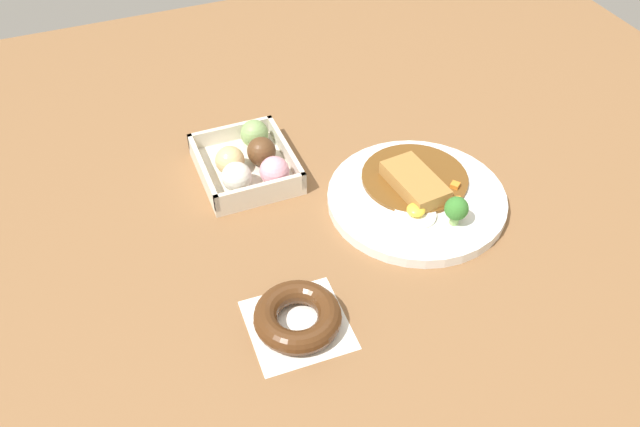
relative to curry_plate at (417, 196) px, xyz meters
name	(u,v)px	position (x,y,z in m)	size (l,w,h in m)	color
ground_plane	(377,204)	(0.02, 0.06, -0.01)	(1.60, 1.60, 0.00)	brown
curry_plate	(417,196)	(0.00, 0.00, 0.00)	(0.29, 0.29, 0.07)	white
donut_box	(249,162)	(0.17, 0.23, 0.01)	(0.18, 0.15, 0.06)	beige
chocolate_ring_donut	(298,317)	(-0.16, 0.27, 0.00)	(0.14, 0.14, 0.04)	white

